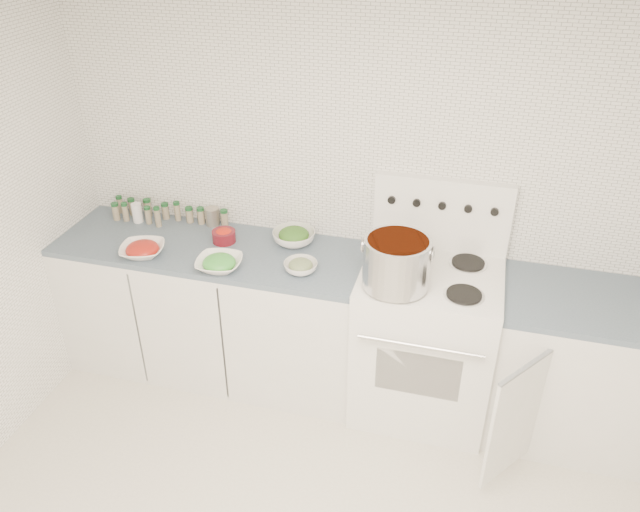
{
  "coord_description": "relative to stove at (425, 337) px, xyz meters",
  "views": [
    {
      "loc": [
        0.64,
        -1.71,
        2.74
      ],
      "look_at": [
        -0.14,
        1.14,
        0.97
      ],
      "focal_mm": 35.0,
      "sensor_mm": 36.0,
      "label": 1
    }
  ],
  "objects": [
    {
      "name": "bowl_snowpea",
      "position": [
        -1.15,
        -0.21,
        0.44
      ],
      "size": [
        0.28,
        0.28,
        0.08
      ],
      "color": "white",
      "rests_on": "counter_left"
    },
    {
      "name": "spice_cluster",
      "position": [
        -1.74,
        0.23,
        0.46
      ],
      "size": [
        0.77,
        0.15,
        0.13
      ],
      "color": "gray",
      "rests_on": "counter_left"
    },
    {
      "name": "tin_can",
      "position": [
        -1.39,
        0.26,
        0.46
      ],
      "size": [
        0.11,
        0.11,
        0.11
      ],
      "primitive_type": "cylinder",
      "rotation": [
        0.0,
        0.0,
        0.33
      ],
      "color": "#A19788",
      "rests_on": "counter_left"
    },
    {
      "name": "stove",
      "position": [
        0.0,
        0.0,
        0.0
      ],
      "size": [
        0.76,
        0.7,
        1.36
      ],
      "color": "white",
      "rests_on": "ground"
    },
    {
      "name": "room_walls",
      "position": [
        -0.48,
        -1.19,
        1.06
      ],
      "size": [
        3.54,
        3.04,
        2.52
      ],
      "color": "white",
      "rests_on": "ground"
    },
    {
      "name": "bowl_broccoli",
      "position": [
        -0.83,
        0.17,
        0.45
      ],
      "size": [
        0.33,
        0.33,
        0.1
      ],
      "color": "white",
      "rests_on": "counter_left"
    },
    {
      "name": "salt_canister",
      "position": [
        -1.86,
        0.17,
        0.47
      ],
      "size": [
        0.08,
        0.08,
        0.12
      ],
      "primitive_type": "cylinder",
      "rotation": [
        0.0,
        0.0,
        -0.35
      ],
      "color": "white",
      "rests_on": "counter_left"
    },
    {
      "name": "counter_left",
      "position": [
        -1.3,
        0.0,
        -0.05
      ],
      "size": [
        1.85,
        0.62,
        0.9
      ],
      "color": "white",
      "rests_on": "ground"
    },
    {
      "name": "bowl_pepper",
      "position": [
        -1.24,
        0.08,
        0.45
      ],
      "size": [
        0.14,
        0.14,
        0.09
      ],
      "color": "maroon",
      "rests_on": "counter_left"
    },
    {
      "name": "bowl_zucchini",
      "position": [
        -0.71,
        -0.12,
        0.44
      ],
      "size": [
        0.23,
        0.23,
        0.07
      ],
      "color": "white",
      "rests_on": "counter_left"
    },
    {
      "name": "stock_pot",
      "position": [
        -0.17,
        -0.18,
        0.59
      ],
      "size": [
        0.37,
        0.35,
        0.26
      ],
      "rotation": [
        0.0,
        0.0,
        -0.26
      ],
      "color": "silver",
      "rests_on": "stove"
    },
    {
      "name": "bowl_tomato",
      "position": [
        -1.63,
        -0.19,
        0.44
      ],
      "size": [
        0.31,
        0.31,
        0.08
      ],
      "color": "white",
      "rests_on": "counter_left"
    },
    {
      "name": "counter_right",
      "position": [
        0.82,
        -0.0,
        -0.05
      ],
      "size": [
        0.89,
        0.95,
        0.9
      ],
      "color": "white",
      "rests_on": "ground"
    }
  ]
}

